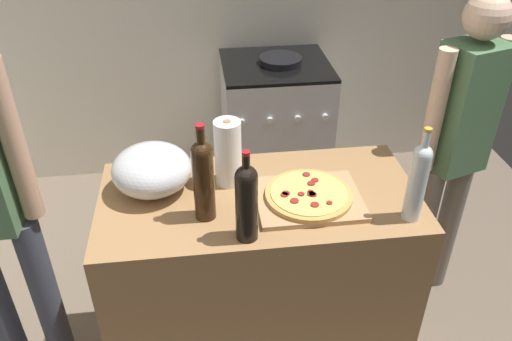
{
  "coord_description": "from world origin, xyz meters",
  "views": [
    {
      "loc": [
        -0.18,
        -0.82,
        2.09
      ],
      "look_at": [
        0.03,
        0.88,
        0.96
      ],
      "focal_mm": 36.04,
      "sensor_mm": 36.0,
      "label": 1
    }
  ],
  "objects": [
    {
      "name": "mixing_bowl",
      "position": [
        -0.37,
        0.87,
        1.0
      ],
      "size": [
        0.31,
        0.31,
        0.19
      ],
      "color": "#B2B2B7",
      "rests_on": "counter"
    },
    {
      "name": "counter",
      "position": [
        0.03,
        0.78,
        0.45
      ],
      "size": [
        1.25,
        0.62,
        0.91
      ],
      "primitive_type": "cube",
      "color": "#9E7247",
      "rests_on": "ground_plane"
    },
    {
      "name": "wine_bottle_amber",
      "position": [
        0.56,
        0.57,
        1.07
      ],
      "size": [
        0.07,
        0.07,
        0.37
      ],
      "color": "silver",
      "rests_on": "counter"
    },
    {
      "name": "wine_bottle_green",
      "position": [
        -0.18,
        0.67,
        1.08
      ],
      "size": [
        0.08,
        0.08,
        0.38
      ],
      "color": "#331E0F",
      "rests_on": "counter"
    },
    {
      "name": "pizza",
      "position": [
        0.22,
        0.71,
        0.94
      ],
      "size": [
        0.33,
        0.33,
        0.03
      ],
      "color": "tan",
      "rests_on": "cutting_board"
    },
    {
      "name": "wine_bottle_dark",
      "position": [
        -0.04,
        0.54,
        1.07
      ],
      "size": [
        0.08,
        0.08,
        0.35
      ],
      "color": "black",
      "rests_on": "counter"
    },
    {
      "name": "stove",
      "position": [
        0.31,
        2.07,
        0.47
      ],
      "size": [
        0.65,
        0.62,
        0.96
      ],
      "color": "#B7B7BC",
      "rests_on": "ground_plane"
    },
    {
      "name": "paper_towel_roll",
      "position": [
        -0.08,
        0.88,
        1.04
      ],
      "size": [
        0.11,
        0.11,
        0.28
      ],
      "color": "white",
      "rests_on": "counter"
    },
    {
      "name": "ground_plane",
      "position": [
        0.0,
        1.21,
        -0.01
      ],
      "size": [
        4.21,
        3.02,
        0.02
      ],
      "primitive_type": "cube",
      "color": "#6B5B4C"
    },
    {
      "name": "person_in_red",
      "position": [
        0.98,
        1.07,
        0.91
      ],
      "size": [
        0.39,
        0.26,
        1.58
      ],
      "color": "slate",
      "rests_on": "ground_plane"
    },
    {
      "name": "cutting_board",
      "position": [
        0.22,
        0.71,
        0.92
      ],
      "size": [
        0.4,
        0.32,
        0.02
      ],
      "primitive_type": "cube",
      "color": "tan",
      "rests_on": "counter"
    }
  ]
}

